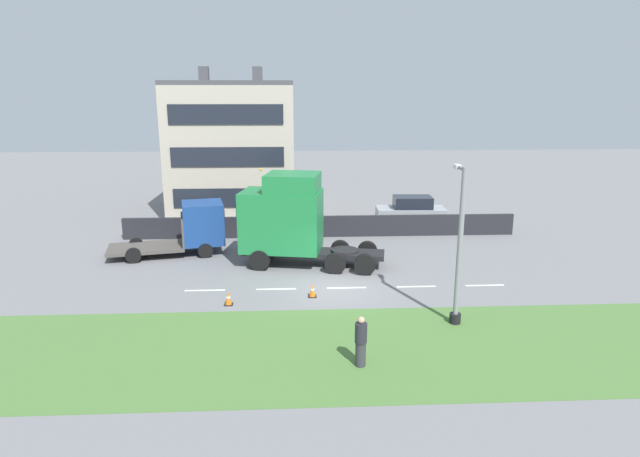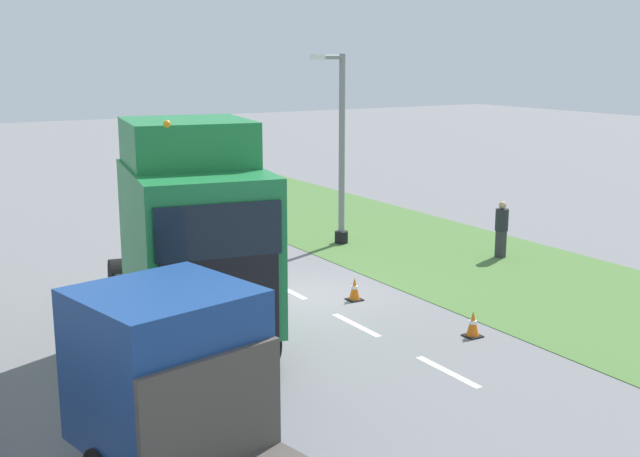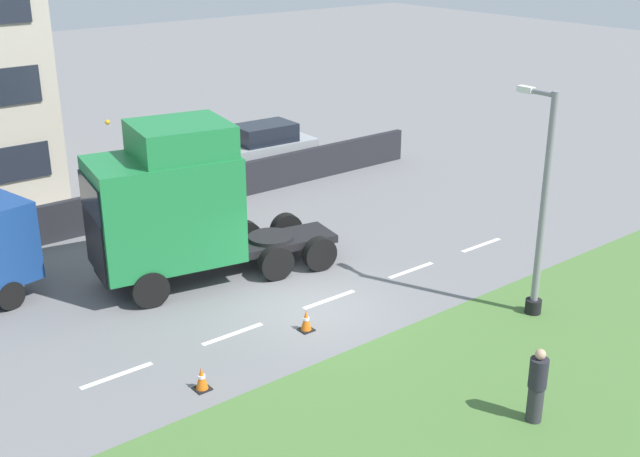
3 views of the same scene
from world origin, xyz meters
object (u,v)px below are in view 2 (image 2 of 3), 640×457
lorry_cab (193,237)px  pedestrian (501,230)px  traffic_cone_trailing (355,289)px  traffic_cone_lead (473,324)px  lamp_post (340,162)px  flatbed_truck (185,390)px

lorry_cab → pedestrian: size_ratio=4.35×
pedestrian → traffic_cone_trailing: 6.34m
traffic_cone_lead → pedestrian: bearing=-138.1°
pedestrian → traffic_cone_lead: pedestrian is taller
traffic_cone_trailing → lorry_cab: bearing=13.3°
lamp_post → pedestrian: lamp_post is taller
lorry_cab → traffic_cone_trailing: bearing=-156.0°
lorry_cab → traffic_cone_lead: bearing=166.4°
lamp_post → traffic_cone_lead: 9.50m
lorry_cab → traffic_cone_trailing: (-4.67, -1.11, -2.10)m
pedestrian → lamp_post: bearing=-51.8°
lamp_post → pedestrian: 5.46m
lamp_post → flatbed_truck: bearing=49.5°
flatbed_truck → traffic_cone_lead: flatbed_truck is taller
lorry_cab → traffic_cone_lead: lorry_cab is taller
flatbed_truck → traffic_cone_trailing: flatbed_truck is taller
traffic_cone_lead → traffic_cone_trailing: 3.62m
flatbed_truck → traffic_cone_lead: (-7.65, -2.67, -1.21)m
lorry_cab → pedestrian: bearing=-156.7°
flatbed_truck → lamp_post: bearing=37.7°
lorry_cab → flatbed_truck: lorry_cab is taller
pedestrian → flatbed_truck: bearing=30.0°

